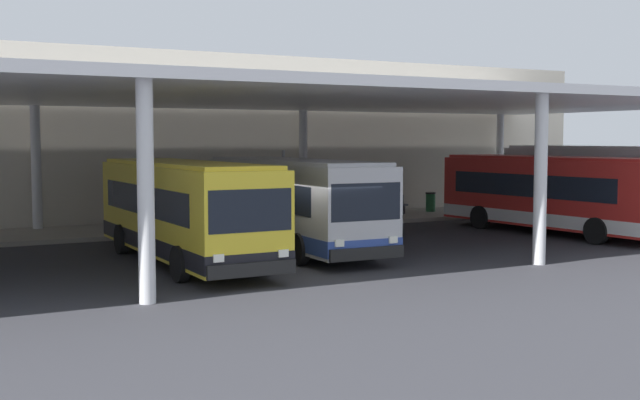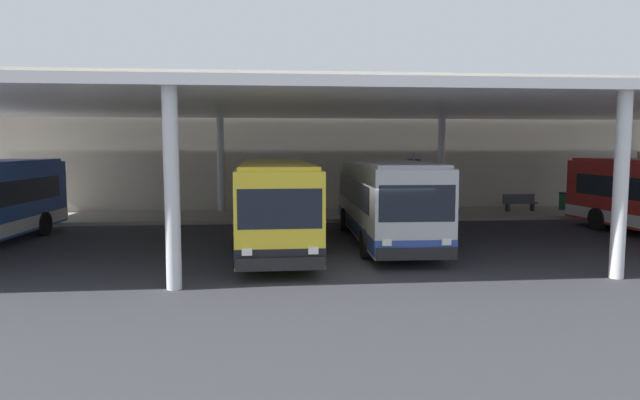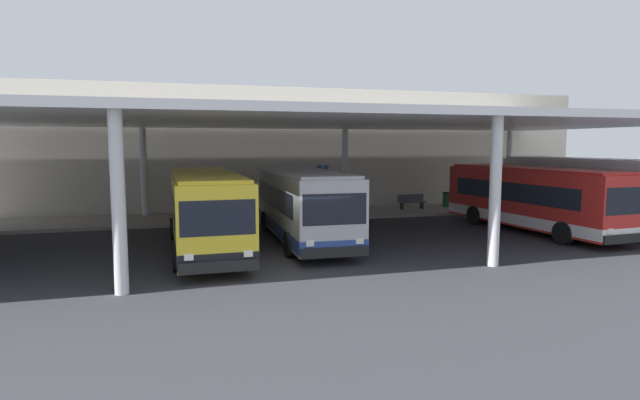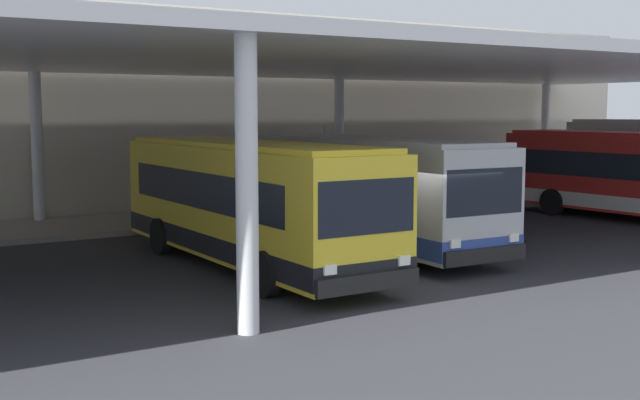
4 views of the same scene
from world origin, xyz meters
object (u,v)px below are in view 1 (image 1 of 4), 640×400
at_px(bus_middle_bay, 292,203).
at_px(bus_departing, 618,187).
at_px(bus_far_bay, 552,193).
at_px(bench_waiting, 390,205).
at_px(bus_second_bay, 184,210).
at_px(banner_sign, 284,182).
at_px(trash_bin, 431,202).

relative_size(bus_middle_bay, bus_departing, 0.93).
bearing_deg(bus_far_bay, bench_waiting, 104.88).
bearing_deg(bus_departing, bus_far_bay, 176.91).
relative_size(bus_second_bay, banner_sign, 3.30).
xyz_separation_m(bus_far_bay, bus_departing, (3.62, -0.20, 0.19)).
bearing_deg(bench_waiting, bus_second_bay, -146.86).
xyz_separation_m(bus_far_bay, trash_bin, (0.43, 8.88, -0.98)).
distance_m(bus_far_bay, trash_bin, 8.94).
bearing_deg(bus_middle_bay, bus_departing, -3.65).
bearing_deg(trash_bin, bench_waiting, -173.25).
height_order(bus_second_bay, banner_sign, banner_sign).
bearing_deg(bus_second_bay, bus_far_bay, 0.88).
relative_size(bus_departing, banner_sign, 3.57).
xyz_separation_m(bench_waiting, trash_bin, (2.70, 0.32, 0.01)).
bearing_deg(bus_second_bay, bus_departing, 0.14).
bearing_deg(banner_sign, bus_far_bay, -42.19).
height_order(bus_far_bay, trash_bin, bus_far_bay).
bearing_deg(banner_sign, bus_second_bay, -132.57).
relative_size(bus_second_bay, trash_bin, 10.76).
distance_m(bus_departing, trash_bin, 9.69).
relative_size(bus_middle_bay, banner_sign, 3.31).
bearing_deg(bench_waiting, banner_sign, -171.95).
relative_size(bus_second_bay, bench_waiting, 5.86).
bearing_deg(bench_waiting, trash_bin, 6.75).
distance_m(bus_departing, bench_waiting, 10.62).
relative_size(bus_far_bay, bench_waiting, 5.93).
distance_m(bus_departing, banner_sign, 14.43).
height_order(bus_far_bay, banner_sign, banner_sign).
xyz_separation_m(bus_second_bay, bus_middle_bay, (4.26, 1.01, 0.00)).
xyz_separation_m(bus_second_bay, bench_waiting, (13.48, 8.80, -0.99)).
relative_size(bus_departing, trash_bin, 11.66).
distance_m(bench_waiting, banner_sign, 6.40).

